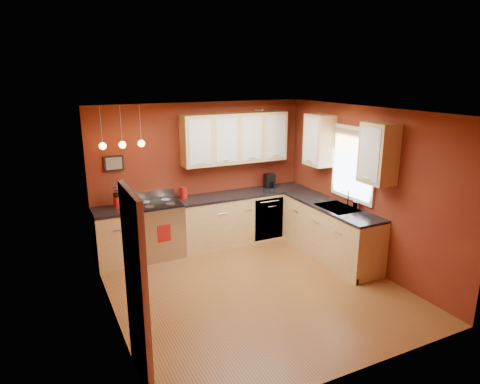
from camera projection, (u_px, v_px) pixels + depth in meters
name	position (u px, v px, depth m)	size (l,w,h in m)	color
floor	(255.00, 288.00, 6.36)	(4.20, 4.20, 0.00)	#9B5A2D
ceiling	(257.00, 111.00, 5.66)	(4.00, 4.20, 0.02)	beige
wall_back	(202.00, 174.00, 7.83)	(4.00, 0.02, 2.60)	maroon
wall_front	(356.00, 262.00, 4.19)	(4.00, 0.02, 2.60)	maroon
wall_left	(110.00, 226.00, 5.16)	(0.02, 4.20, 2.60)	maroon
wall_right	(365.00, 189.00, 6.86)	(0.02, 4.20, 2.60)	maroon
base_cabinets_back_left	(117.00, 238.00, 7.10)	(0.70, 0.60, 0.90)	#E3C27A
base_cabinets_back_right	(244.00, 217.00, 8.10)	(2.54, 0.60, 0.90)	#E3C27A
base_cabinets_right	(330.00, 232.00, 7.35)	(0.60, 2.10, 0.90)	#E3C27A
counter_back_left	(114.00, 211.00, 6.97)	(0.70, 0.62, 0.04)	black
counter_back_right	(244.00, 193.00, 7.98)	(2.54, 0.62, 0.04)	black
counter_right	(332.00, 206.00, 7.22)	(0.62, 2.10, 0.04)	black
gas_range	(159.00, 229.00, 7.40)	(0.76, 0.64, 1.11)	#B1B1B6
dishwasher_front	(269.00, 219.00, 8.01)	(0.60, 0.02, 0.80)	#B1B1B6
sink	(337.00, 209.00, 7.09)	(0.50, 0.70, 0.33)	#929398
window	(353.00, 162.00, 7.00)	(0.06, 1.02, 1.22)	white
door_left_wall	(136.00, 290.00, 4.21)	(0.12, 0.82, 2.05)	white
upper_cabinets_back	(235.00, 138.00, 7.75)	(2.00, 0.35, 0.90)	#E3C27A
upper_cabinets_right	(346.00, 146.00, 6.89)	(0.35, 1.95, 0.90)	#E3C27A
wall_picture	(114.00, 163.00, 7.06)	(0.32, 0.03, 0.26)	black
pendant_lights	(122.00, 144.00, 6.72)	(0.71, 0.11, 0.66)	#929398
red_canister	(183.00, 193.00, 7.56)	(0.14, 0.14, 0.21)	#9E1411
red_vase	(117.00, 202.00, 7.06)	(0.11, 0.11, 0.18)	#9E1411
flowers	(116.00, 192.00, 7.01)	(0.12, 0.12, 0.21)	#9E1411
coffee_maker	(270.00, 181.00, 8.28)	(0.19, 0.18, 0.27)	black
soap_pump	(357.00, 203.00, 6.98)	(0.08, 0.09, 0.19)	silver
dish_towel	(164.00, 233.00, 7.10)	(0.22, 0.01, 0.30)	#9E1411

